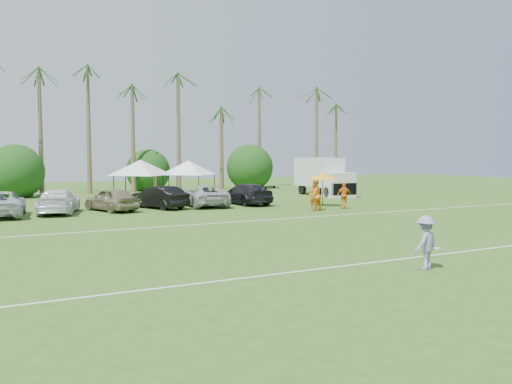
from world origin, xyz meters
TOP-DOWN VIEW (x-y plane):
  - ground at (0.00, 0.00)m, footprint 120.00×120.00m
  - field_lines at (0.00, 8.00)m, footprint 80.00×12.10m
  - palm_tree_4 at (-4.00, 38.00)m, footprint 2.40×2.40m
  - palm_tree_5 at (0.00, 38.00)m, footprint 2.40×2.40m
  - palm_tree_6 at (4.00, 38.00)m, footprint 2.40×2.40m
  - palm_tree_7 at (8.00, 38.00)m, footprint 2.40×2.40m
  - palm_tree_8 at (13.00, 38.00)m, footprint 2.40×2.40m
  - palm_tree_9 at (18.00, 38.00)m, footprint 2.40×2.40m
  - palm_tree_10 at (23.00, 38.00)m, footprint 2.40×2.40m
  - palm_tree_11 at (27.00, 38.00)m, footprint 2.40×2.40m
  - bush_tree_1 at (-6.00, 39.00)m, footprint 4.00×4.00m
  - bush_tree_2 at (6.00, 39.00)m, footprint 4.00×4.00m
  - bush_tree_3 at (16.00, 39.00)m, footprint 4.00×4.00m
  - sideline_player_a at (9.81, 17.90)m, footprint 0.66×0.52m
  - sideline_player_b at (9.13, 16.79)m, footprint 1.04×0.85m
  - sideline_player_c at (11.44, 16.83)m, footprint 1.07×0.60m
  - box_truck at (16.95, 26.76)m, footprint 2.67×6.28m
  - canopy_tent_left at (0.63, 25.24)m, footprint 4.52×4.52m
  - canopy_tent_right at (4.46, 26.13)m, footprint 4.39×4.39m
  - market_umbrella at (11.24, 18.91)m, footprint 2.06×2.06m
  - frisbee_player at (1.88, 0.37)m, footprint 1.22×0.91m
  - parked_car_2 at (-8.34, 22.52)m, footprint 3.26×5.59m
  - parked_car_3 at (-5.20, 22.79)m, footprint 3.56×5.43m
  - parked_car_4 at (-2.06, 22.66)m, footprint 2.84×4.60m
  - parked_car_5 at (1.08, 22.84)m, footprint 2.88×4.70m
  - parked_car_6 at (4.22, 22.78)m, footprint 3.18×5.56m
  - parked_car_7 at (7.36, 22.70)m, footprint 2.25×5.12m

SIDE VIEW (x-z plane):
  - ground at x=0.00m, z-range 0.00..0.00m
  - field_lines at x=0.00m, z-range 0.00..0.01m
  - parked_car_2 at x=-8.34m, z-range 0.00..1.46m
  - parked_car_3 at x=-5.20m, z-range 0.00..1.46m
  - parked_car_4 at x=-2.06m, z-range 0.00..1.46m
  - parked_car_5 at x=1.08m, z-range 0.00..1.46m
  - parked_car_6 at x=4.22m, z-range 0.00..1.46m
  - parked_car_7 at x=7.36m, z-range 0.00..1.46m
  - sideline_player_a at x=9.81m, z-range 0.00..1.62m
  - frisbee_player at x=1.88m, z-range 0.00..1.69m
  - sideline_player_c at x=11.44m, z-range 0.00..1.73m
  - sideline_player_b at x=9.13m, z-range 0.00..1.95m
  - box_truck at x=16.95m, z-range 0.11..3.28m
  - bush_tree_1 at x=-6.00m, z-range -0.20..3.80m
  - bush_tree_2 at x=6.00m, z-range -0.20..3.80m
  - bush_tree_3 at x=16.00m, z-range -0.20..3.80m
  - market_umbrella at x=11.24m, z-range 0.91..3.20m
  - canopy_tent_right at x=4.46m, z-range 1.27..4.82m
  - canopy_tent_left at x=0.63m, z-range 1.31..4.97m
  - palm_tree_4 at x=-4.00m, z-range 3.03..11.93m
  - palm_tree_8 at x=13.00m, z-range 3.03..11.93m
  - palm_tree_5 at x=0.00m, z-range 3.40..13.30m
  - palm_tree_9 at x=18.00m, z-range 3.40..13.30m
  - palm_tree_6 at x=4.00m, z-range 3.76..14.66m
  - palm_tree_10 at x=23.00m, z-range 3.76..14.66m
  - palm_tree_7 at x=8.00m, z-range 4.11..16.01m
  - palm_tree_11 at x=27.00m, z-range 4.11..16.01m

